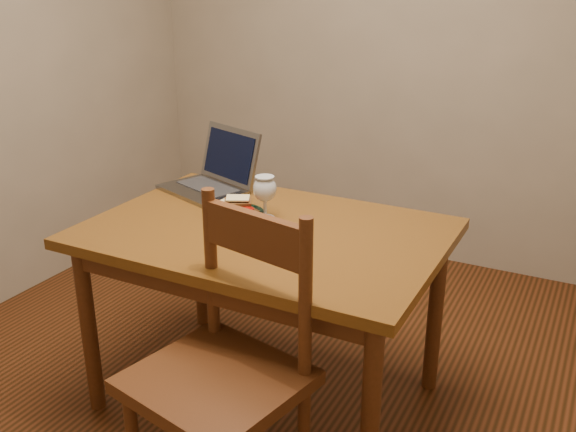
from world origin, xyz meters
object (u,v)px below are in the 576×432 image
at_px(table, 265,249).
at_px(plate, 238,214).
at_px(milk_glass, 265,198).
at_px(laptop, 215,173).
at_px(chair, 222,359).

height_order(table, plate, plate).
height_order(milk_glass, laptop, laptop).
distance_m(table, milk_glass, 0.20).
bearing_deg(chair, milk_glass, 120.19).
xyz_separation_m(chair, milk_glass, (-0.21, 0.64, 0.28)).
bearing_deg(laptop, table, -16.71).
height_order(chair, plate, chair).
bearing_deg(chair, table, 118.38).
xyz_separation_m(table, laptop, (-0.42, 0.31, 0.15)).
distance_m(chair, laptop, 1.08).
relative_size(table, plate, 6.36).
height_order(table, chair, chair).
height_order(table, milk_glass, milk_glass).
height_order(chair, milk_glass, chair).
xyz_separation_m(chair, laptop, (-0.59, 0.87, 0.26)).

